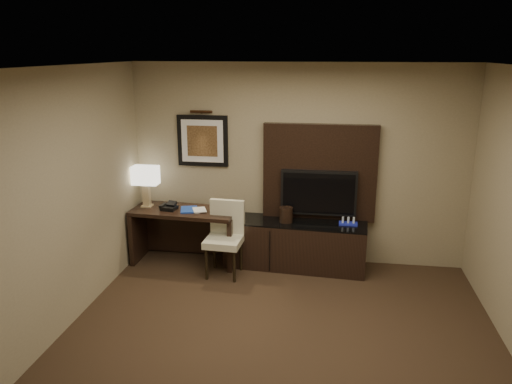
% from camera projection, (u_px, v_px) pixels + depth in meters
% --- Properties ---
extents(floor, '(4.50, 5.00, 0.01)m').
position_uv_depth(floor, '(275.00, 363.00, 4.71)').
color(floor, '#2F2015').
rests_on(floor, ground).
extents(ceiling, '(4.50, 5.00, 0.01)m').
position_uv_depth(ceiling, '(278.00, 69.00, 3.97)').
color(ceiling, silver).
rests_on(ceiling, wall_back).
extents(wall_back, '(4.50, 0.01, 2.70)m').
position_uv_depth(wall_back, '(297.00, 165.00, 6.72)').
color(wall_back, gray).
rests_on(wall_back, floor).
extents(wall_left, '(0.01, 5.00, 2.70)m').
position_uv_depth(wall_left, '(38.00, 216.00, 4.67)').
color(wall_left, gray).
rests_on(wall_left, floor).
extents(desk, '(1.45, 0.69, 0.76)m').
position_uv_depth(desk, '(185.00, 236.00, 6.87)').
color(desk, black).
rests_on(desk, floor).
extents(credenza, '(1.90, 0.64, 0.65)m').
position_uv_depth(credenza, '(295.00, 244.00, 6.71)').
color(credenza, black).
rests_on(credenza, floor).
extents(tv_wall_panel, '(1.50, 0.12, 1.30)m').
position_uv_depth(tv_wall_panel, '(320.00, 173.00, 6.64)').
color(tv_wall_panel, black).
rests_on(tv_wall_panel, wall_back).
extents(tv, '(1.00, 0.08, 0.60)m').
position_uv_depth(tv, '(319.00, 193.00, 6.61)').
color(tv, black).
rests_on(tv, tv_wall_panel).
extents(artwork, '(0.70, 0.04, 0.70)m').
position_uv_depth(artwork, '(203.00, 141.00, 6.80)').
color(artwork, black).
rests_on(artwork, wall_back).
extents(picture_light, '(0.04, 0.04, 0.30)m').
position_uv_depth(picture_light, '(201.00, 112.00, 6.66)').
color(picture_light, '#422615').
rests_on(picture_light, wall_back).
extents(desk_chair, '(0.48, 0.55, 0.96)m').
position_uv_depth(desk_chair, '(224.00, 241.00, 6.42)').
color(desk_chair, beige).
rests_on(desk_chair, floor).
extents(table_lamp, '(0.40, 0.28, 0.59)m').
position_uv_depth(table_lamp, '(146.00, 186.00, 6.82)').
color(table_lamp, tan).
rests_on(table_lamp, desk).
extents(desk_phone, '(0.22, 0.20, 0.10)m').
position_uv_depth(desk_phone, '(169.00, 206.00, 6.75)').
color(desk_phone, black).
rests_on(desk_phone, desk).
extents(blue_folder, '(0.29, 0.34, 0.02)m').
position_uv_depth(blue_folder, '(189.00, 210.00, 6.73)').
color(blue_folder, '#183A9C').
rests_on(blue_folder, desk).
extents(book, '(0.17, 0.09, 0.23)m').
position_uv_depth(book, '(193.00, 203.00, 6.65)').
color(book, tan).
rests_on(book, desk).
extents(ice_bucket, '(0.22, 0.22, 0.20)m').
position_uv_depth(ice_bucket, '(286.00, 215.00, 6.60)').
color(ice_bucket, black).
rests_on(ice_bucket, credenza).
extents(minibar_tray, '(0.24, 0.15, 0.09)m').
position_uv_depth(minibar_tray, '(348.00, 221.00, 6.52)').
color(minibar_tray, '#1C27B6').
rests_on(minibar_tray, credenza).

